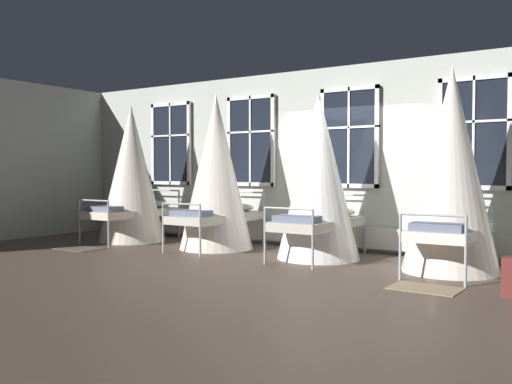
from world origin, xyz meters
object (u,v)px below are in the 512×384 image
at_px(cot_second, 216,174).
at_px(cot_third, 319,178).
at_px(cot_first, 132,175).
at_px(cot_fourth, 451,173).

bearing_deg(cot_second, cot_third, -91.00).
distance_m(cot_first, cot_fourth, 6.16).
distance_m(cot_second, cot_fourth, 4.11).
xyz_separation_m(cot_first, cot_third, (4.10, 0.05, -0.03)).
bearing_deg(cot_third, cot_fourth, -91.74).
bearing_deg(cot_third, cot_second, 89.27).
bearing_deg(cot_first, cot_third, -89.40).
distance_m(cot_first, cot_third, 4.10).
bearing_deg(cot_first, cot_fourth, -90.14).
bearing_deg(cot_third, cot_first, 90.47).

